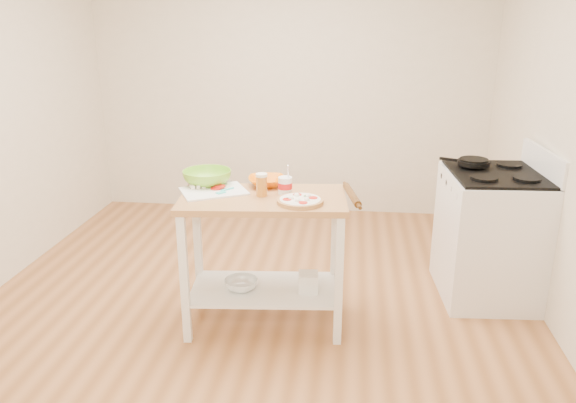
% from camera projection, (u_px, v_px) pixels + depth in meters
% --- Properties ---
extents(room_shell, '(4.04, 4.54, 2.74)m').
position_uv_depth(room_shell, '(249.00, 122.00, 3.52)').
color(room_shell, '#AC6F3F').
rests_on(room_shell, ground).
extents(prep_island, '(1.09, 0.66, 0.90)m').
position_uv_depth(prep_island, '(263.00, 235.00, 3.61)').
color(prep_island, '#AF7B48').
rests_on(prep_island, ground).
extents(gas_stove, '(0.70, 0.80, 1.11)m').
position_uv_depth(gas_stove, '(490.00, 235.00, 4.07)').
color(gas_stove, white).
rests_on(gas_stove, ground).
extents(skillet, '(0.35, 0.23, 0.03)m').
position_uv_depth(skillet, '(473.00, 162.00, 4.05)').
color(skillet, black).
rests_on(skillet, gas_stove).
extents(pizza, '(0.28, 0.28, 0.05)m').
position_uv_depth(pizza, '(300.00, 200.00, 3.41)').
color(pizza, tan).
rests_on(pizza, prep_island).
extents(cutting_board, '(0.49, 0.45, 0.04)m').
position_uv_depth(cutting_board, '(213.00, 191.00, 3.62)').
color(cutting_board, white).
rests_on(cutting_board, prep_island).
extents(spatula, '(0.10, 0.15, 0.01)m').
position_uv_depth(spatula, '(224.00, 191.00, 3.59)').
color(spatula, '#39D9CD').
rests_on(spatula, cutting_board).
extents(knife, '(0.27, 0.07, 0.01)m').
position_uv_depth(knife, '(206.00, 181.00, 3.79)').
color(knife, silver).
rests_on(knife, cutting_board).
extents(orange_bowl, '(0.28, 0.28, 0.06)m').
position_uv_depth(orange_bowl, '(267.00, 181.00, 3.75)').
color(orange_bowl, orange).
rests_on(orange_bowl, prep_island).
extents(green_bowl, '(0.42, 0.42, 0.10)m').
position_uv_depth(green_bowl, '(207.00, 178.00, 3.75)').
color(green_bowl, '#7AC22E').
rests_on(green_bowl, prep_island).
extents(beer_pint, '(0.07, 0.07, 0.15)m').
position_uv_depth(beer_pint, '(262.00, 185.00, 3.52)').
color(beer_pint, '#C37321').
rests_on(beer_pint, prep_island).
extents(yogurt_tub, '(0.09, 0.09, 0.20)m').
position_uv_depth(yogurt_tub, '(285.00, 185.00, 3.57)').
color(yogurt_tub, white).
rests_on(yogurt_tub, prep_island).
extents(rolling_pin, '(0.12, 0.39, 0.05)m').
position_uv_depth(rolling_pin, '(352.00, 195.00, 3.48)').
color(rolling_pin, '#553213').
rests_on(rolling_pin, prep_island).
extents(shelf_glass_bowl, '(0.27, 0.27, 0.07)m').
position_uv_depth(shelf_glass_bowl, '(241.00, 284.00, 3.71)').
color(shelf_glass_bowl, silver).
rests_on(shelf_glass_bowl, prep_island).
extents(shelf_bin, '(0.14, 0.14, 0.13)m').
position_uv_depth(shelf_bin, '(308.00, 282.00, 3.67)').
color(shelf_bin, white).
rests_on(shelf_bin, prep_island).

